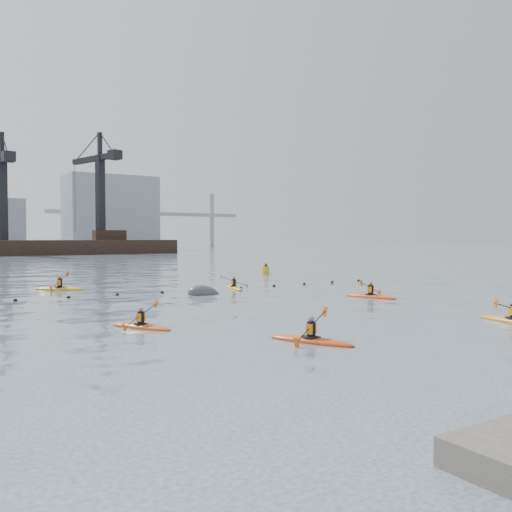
# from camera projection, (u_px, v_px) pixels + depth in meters

# --- Properties ---
(ground) EXTENTS (400.00, 400.00, 0.00)m
(ground) POSITION_uv_depth(u_px,v_px,m) (478.00, 348.00, 18.25)
(ground) COLOR #3E475A
(ground) RESTS_ON ground
(float_line) EXTENTS (33.24, 0.73, 0.24)m
(float_line) POSITION_uv_depth(u_px,v_px,m) (182.00, 291.00, 36.96)
(float_line) COLOR black
(float_line) RESTS_ON ground
(barge_pier) EXTENTS (72.00, 19.30, 29.50)m
(barge_pier) POSITION_uv_depth(u_px,v_px,m) (2.00, 246.00, 110.68)
(barge_pier) COLOR black
(barge_pier) RESTS_ON ground
(kayaker_0) EXTENTS (2.18, 3.34, 1.27)m
(kayaker_0) POSITION_uv_depth(u_px,v_px,m) (311.00, 340.00, 19.14)
(kayaker_0) COLOR red
(kayaker_0) RESTS_ON ground
(kayaker_2) EXTENTS (2.00, 2.99, 1.16)m
(kayaker_2) POSITION_uv_depth(u_px,v_px,m) (141.00, 326.00, 22.15)
(kayaker_2) COLOR #CA4A13
(kayaker_2) RESTS_ON ground
(kayaker_3) EXTENTS (2.16, 3.24, 1.18)m
(kayaker_3) POSITION_uv_depth(u_px,v_px,m) (234.00, 287.00, 39.01)
(kayaker_3) COLOR gold
(kayaker_3) RESTS_ON ground
(kayaker_4) EXTENTS (2.34, 3.54, 1.28)m
(kayaker_4) POSITION_uv_depth(u_px,v_px,m) (371.00, 296.00, 33.38)
(kayaker_4) COLOR red
(kayaker_4) RESTS_ON ground
(kayaker_5) EXTENTS (3.21, 2.94, 1.37)m
(kayaker_5) POSITION_uv_depth(u_px,v_px,m) (60.00, 288.00, 38.19)
(kayaker_5) COLOR gold
(kayaker_5) RESTS_ON ground
(mooring_buoy) EXTENTS (2.70, 1.67, 1.65)m
(mooring_buoy) POSITION_uv_depth(u_px,v_px,m) (204.00, 294.00, 35.25)
(mooring_buoy) COLOR #3E4143
(mooring_buoy) RESTS_ON ground
(nav_buoy) EXTENTS (0.72, 0.72, 1.31)m
(nav_buoy) POSITION_uv_depth(u_px,v_px,m) (266.00, 270.00, 54.41)
(nav_buoy) COLOR gold
(nav_buoy) RESTS_ON ground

